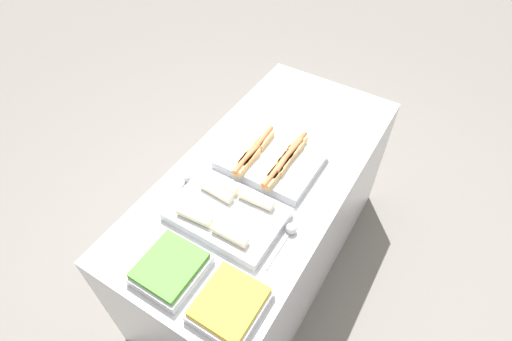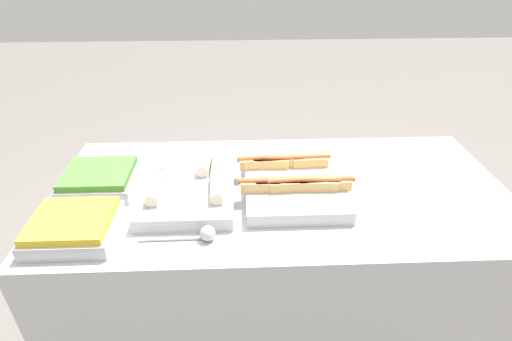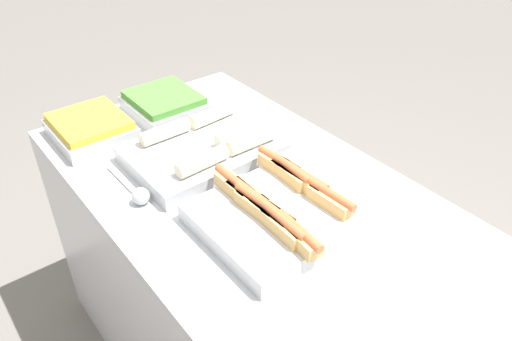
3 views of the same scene
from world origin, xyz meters
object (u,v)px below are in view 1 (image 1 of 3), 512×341
at_px(serving_spoon_near, 290,232).
at_px(serving_spoon_far, 186,180).
at_px(tray_side_front, 230,305).
at_px(tray_hotdogs, 271,159).
at_px(tray_side_back, 171,269).
at_px(tray_wraps, 226,213).

bearing_deg(serving_spoon_near, serving_spoon_far, 90.05).
bearing_deg(tray_side_front, tray_hotdogs, 18.44).
xyz_separation_m(tray_side_front, serving_spoon_far, (0.40, 0.51, -0.01)).
height_order(tray_side_back, serving_spoon_far, tray_side_back).
distance_m(tray_hotdogs, tray_side_back, 0.70).
xyz_separation_m(tray_hotdogs, tray_side_front, (-0.70, -0.23, -0.00)).
xyz_separation_m(serving_spoon_near, serving_spoon_far, (-0.00, 0.54, 0.00)).
bearing_deg(tray_hotdogs, serving_spoon_far, 138.05).
xyz_separation_m(tray_wraps, serving_spoon_far, (0.06, 0.27, -0.01)).
height_order(tray_hotdogs, tray_side_back, tray_hotdogs).
distance_m(tray_hotdogs, tray_side_front, 0.74).
bearing_deg(tray_wraps, tray_hotdogs, -1.15).
relative_size(tray_wraps, serving_spoon_far, 2.03).
bearing_deg(tray_side_front, tray_wraps, 36.05).
bearing_deg(serving_spoon_far, tray_side_front, -127.77).
bearing_deg(serving_spoon_far, tray_wraps, -103.28).
xyz_separation_m(tray_side_front, serving_spoon_near, (0.40, -0.03, -0.01)).
relative_size(tray_hotdogs, serving_spoon_near, 1.92).
relative_size(tray_hotdogs, tray_side_back, 1.77).
xyz_separation_m(tray_wraps, serving_spoon_near, (0.06, -0.27, -0.01)).
bearing_deg(tray_side_front, tray_side_back, 90.00).
bearing_deg(tray_wraps, serving_spoon_near, -76.93).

